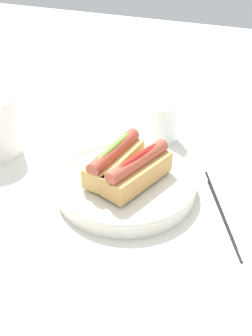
# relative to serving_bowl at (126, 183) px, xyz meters

# --- Properties ---
(ground_plane) EXTENTS (2.40, 2.40, 0.00)m
(ground_plane) POSITION_rel_serving_bowl_xyz_m (-0.01, -0.01, -0.02)
(ground_plane) COLOR silver
(serving_bowl) EXTENTS (0.27, 0.27, 0.04)m
(serving_bowl) POSITION_rel_serving_bowl_xyz_m (0.00, 0.00, 0.00)
(serving_bowl) COLOR silver
(serving_bowl) RESTS_ON ground_plane
(hotdog_front) EXTENTS (0.16, 0.10, 0.06)m
(hotdog_front) POSITION_rel_serving_bowl_xyz_m (-0.01, -0.03, 0.04)
(hotdog_front) COLOR tan
(hotdog_front) RESTS_ON serving_bowl
(hotdog_back) EXTENTS (0.16, 0.07, 0.06)m
(hotdog_back) POSITION_rel_serving_bowl_xyz_m (0.01, 0.03, 0.04)
(hotdog_back) COLOR tan
(hotdog_back) RESTS_ON serving_bowl
(water_glass) EXTENTS (0.07, 0.07, 0.09)m
(water_glass) POSITION_rel_serving_bowl_xyz_m (0.22, -0.01, 0.02)
(water_glass) COLOR white
(water_glass) RESTS_ON ground_plane
(chopstick_near) EXTENTS (0.20, 0.10, 0.01)m
(chopstick_near) POSITION_rel_serving_bowl_xyz_m (0.02, -0.18, -0.02)
(chopstick_near) COLOR black
(chopstick_near) RESTS_ON ground_plane
(chopstick_far) EXTENTS (0.20, 0.10, 0.01)m
(chopstick_far) POSITION_rel_serving_bowl_xyz_m (-0.01, -0.19, -0.02)
(chopstick_far) COLOR black
(chopstick_far) RESTS_ON ground_plane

